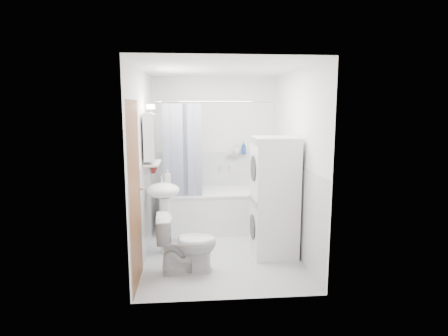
{
  "coord_description": "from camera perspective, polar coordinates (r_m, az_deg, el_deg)",
  "views": [
    {
      "loc": [
        -0.37,
        -4.8,
        1.92
      ],
      "look_at": [
        0.05,
        0.15,
        1.11
      ],
      "focal_mm": 30.0,
      "sensor_mm": 36.0,
      "label": 1
    }
  ],
  "objects": [
    {
      "name": "shampoo_a",
      "position": [
        6.12,
        1.89,
        2.7
      ],
      "size": [
        0.13,
        0.17,
        0.13
      ],
      "primitive_type": "imported",
      "color": "gray",
      "rests_on": "shower_caddy"
    },
    {
      "name": "washer_dryer",
      "position": [
        4.89,
        7.64,
        -4.39
      ],
      "size": [
        0.57,
        0.56,
        1.55
      ],
      "rotation": [
        0.0,
        0.0,
        0.01
      ],
      "color": "white",
      "rests_on": "ground"
    },
    {
      "name": "floor",
      "position": [
        5.18,
        -0.46,
        -12.53
      ],
      "size": [
        2.6,
        2.6,
        0.0
      ],
      "primitive_type": "plane",
      "color": "silver",
      "rests_on": "ground"
    },
    {
      "name": "shampoo_b",
      "position": [
        6.14,
        3.0,
        2.47
      ],
      "size": [
        0.08,
        0.21,
        0.08
      ],
      "primitive_type": "imported",
      "color": "navy",
      "rests_on": "shower_caddy"
    },
    {
      "name": "toilet",
      "position": [
        4.49,
        -5.7,
        -11.39
      ],
      "size": [
        0.72,
        0.43,
        0.69
      ],
      "primitive_type": "imported",
      "rotation": [
        0.0,
        0.0,
        1.62
      ],
      "color": "white",
      "rests_on": "ground"
    },
    {
      "name": "tub_spout",
      "position": [
        6.16,
        0.8,
        0.18
      ],
      "size": [
        0.04,
        0.12,
        0.04
      ],
      "primitive_type": "cylinder",
      "rotation": [
        1.57,
        0.0,
        0.0
      ],
      "color": "silver",
      "rests_on": "room_walls"
    },
    {
      "name": "soap_pump",
      "position": [
        5.15,
        -8.59,
        -1.75
      ],
      "size": [
        0.08,
        0.17,
        0.08
      ],
      "primitive_type": "imported",
      "color": "gray",
      "rests_on": "sink"
    },
    {
      "name": "door",
      "position": [
        4.39,
        -12.39,
        -3.11
      ],
      "size": [
        0.05,
        2.0,
        2.0
      ],
      "color": "brown",
      "rests_on": "ground"
    },
    {
      "name": "room_walls",
      "position": [
        4.83,
        -0.48,
        4.07
      ],
      "size": [
        2.6,
        2.6,
        2.6
      ],
      "color": "white",
      "rests_on": "ground"
    },
    {
      "name": "shower_curtain",
      "position": [
        5.43,
        -6.38,
        2.06
      ],
      "size": [
        0.55,
        0.02,
        1.45
      ],
      "color": "#16214D",
      "rests_on": "curtain_rod"
    },
    {
      "name": "shelf_bottle",
      "position": [
        4.83,
        -11.03,
        1.03
      ],
      "size": [
        0.07,
        0.18,
        0.07
      ],
      "primitive_type": "imported",
      "color": "gray",
      "rests_on": "shelf"
    },
    {
      "name": "curtain_rod",
      "position": [
        5.4,
        -0.61,
        10.06
      ],
      "size": [
        1.85,
        0.02,
        0.02
      ],
      "primitive_type": "cylinder",
      "rotation": [
        0.0,
        1.57,
        0.0
      ],
      "color": "silver",
      "rests_on": "room_walls"
    },
    {
      "name": "bathtub",
      "position": [
        5.95,
        -0.83,
        -6.1
      ],
      "size": [
        1.67,
        0.79,
        0.63
      ],
      "color": "white",
      "rests_on": "ground"
    },
    {
      "name": "wainscot",
      "position": [
        5.28,
        -0.71,
        -5.28
      ],
      "size": [
        1.98,
        2.58,
        2.58
      ],
      "color": "white",
      "rests_on": "ground"
    },
    {
      "name": "towel",
      "position": [
        5.6,
        -10.73,
        4.03
      ],
      "size": [
        0.07,
        0.37,
        0.89
      ],
      "color": "#4C1A13",
      "rests_on": "room_walls"
    },
    {
      "name": "shelf",
      "position": [
        4.98,
        -10.83,
        0.73
      ],
      "size": [
        0.18,
        0.54,
        0.02
      ],
      "primitive_type": "cube",
      "color": "silver",
      "rests_on": "room_walls"
    },
    {
      "name": "shelf_cup",
      "position": [
        5.09,
        -10.71,
        1.63
      ],
      "size": [
        0.1,
        0.09,
        0.1
      ],
      "primitive_type": "imported",
      "color": "gray",
      "rests_on": "shelf"
    },
    {
      "name": "sink",
      "position": [
        4.99,
        -9.19,
        -5.03
      ],
      "size": [
        0.44,
        0.37,
        1.04
      ],
      "color": "white",
      "rests_on": "ground"
    },
    {
      "name": "medicine_cabinet",
      "position": [
        4.94,
        -11.13,
        4.92
      ],
      "size": [
        0.13,
        0.5,
        0.71
      ],
      "color": "white",
      "rests_on": "room_walls"
    },
    {
      "name": "shower_caddy",
      "position": [
        6.13,
        1.28,
        1.99
      ],
      "size": [
        0.22,
        0.06,
        0.02
      ],
      "primitive_type": "cube",
      "color": "silver",
      "rests_on": "room_walls"
    }
  ]
}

